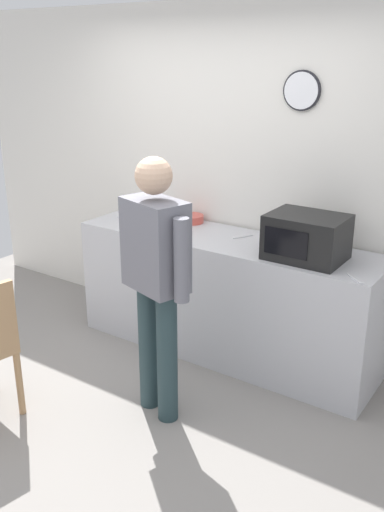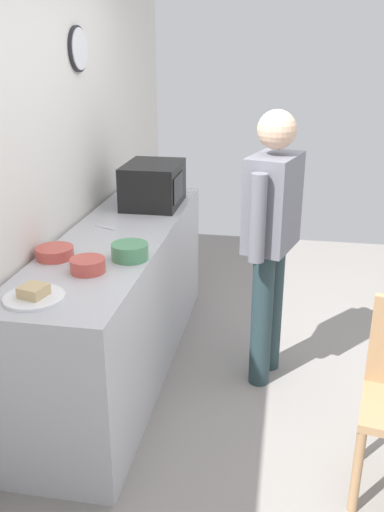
{
  "view_description": "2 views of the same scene",
  "coord_description": "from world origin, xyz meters",
  "px_view_note": "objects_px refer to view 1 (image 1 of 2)",
  "views": [
    {
      "loc": [
        2.27,
        -2.24,
        2.24
      ],
      "look_at": [
        0.23,
        0.76,
        0.93
      ],
      "focal_mm": 40.08,
      "sensor_mm": 36.0,
      "label": 1
    },
    {
      "loc": [
        -2.85,
        0.21,
        2.02
      ],
      "look_at": [
        0.18,
        0.75,
        0.83
      ],
      "focal_mm": 38.79,
      "sensor_mm": 36.0,
      "label": 2
    }
  ],
  "objects_px": {
    "sandwich_plate": "(134,214)",
    "person_standing": "(156,271)",
    "microwave": "(307,237)",
    "cereal_bowl": "(191,219)",
    "salad_bowl": "(167,231)",
    "mixing_bowl": "(157,222)",
    "spoon_utensil": "(243,237)",
    "fork_utensil": "(355,279)"
  },
  "relations": [
    {
      "from": "sandwich_plate",
      "to": "person_standing",
      "type": "xyz_separation_m",
      "value": [
        1.02,
        -1.02,
        0.04
      ]
    },
    {
      "from": "microwave",
      "to": "cereal_bowl",
      "type": "height_order",
      "value": "microwave"
    },
    {
      "from": "sandwich_plate",
      "to": "person_standing",
      "type": "height_order",
      "value": "person_standing"
    },
    {
      "from": "person_standing",
      "to": "fork_utensil",
      "type": "bearing_deg",
      "value": 34.59
    },
    {
      "from": "mixing_bowl",
      "to": "fork_utensil",
      "type": "bearing_deg",
      "value": -7.08
    },
    {
      "from": "salad_bowl",
      "to": "fork_utensil",
      "type": "height_order",
      "value": "salad_bowl"
    },
    {
      "from": "salad_bowl",
      "to": "person_standing",
      "type": "relative_size",
      "value": 0.12
    },
    {
      "from": "sandwich_plate",
      "to": "mixing_bowl",
      "type": "relative_size",
      "value": 1.56
    },
    {
      "from": "cereal_bowl",
      "to": "fork_utensil",
      "type": "distance_m",
      "value": 1.58
    },
    {
      "from": "microwave",
      "to": "cereal_bowl",
      "type": "bearing_deg",
      "value": 166.11
    },
    {
      "from": "mixing_bowl",
      "to": "person_standing",
      "type": "height_order",
      "value": "person_standing"
    },
    {
      "from": "microwave",
      "to": "salad_bowl",
      "type": "height_order",
      "value": "microwave"
    },
    {
      "from": "sandwich_plate",
      "to": "cereal_bowl",
      "type": "height_order",
      "value": "sandwich_plate"
    },
    {
      "from": "sandwich_plate",
      "to": "spoon_utensil",
      "type": "height_order",
      "value": "sandwich_plate"
    },
    {
      "from": "fork_utensil",
      "to": "sandwich_plate",
      "type": "bearing_deg",
      "value": 170.53
    },
    {
      "from": "sandwich_plate",
      "to": "spoon_utensil",
      "type": "xyz_separation_m",
      "value": [
        1.04,
        0.01,
        -0.01
      ]
    },
    {
      "from": "mixing_bowl",
      "to": "person_standing",
      "type": "distance_m",
      "value": 1.12
    },
    {
      "from": "salad_bowl",
      "to": "fork_utensil",
      "type": "bearing_deg",
      "value": -1.86
    },
    {
      "from": "cereal_bowl",
      "to": "mixing_bowl",
      "type": "xyz_separation_m",
      "value": [
        -0.15,
        -0.24,
        0.01
      ]
    },
    {
      "from": "microwave",
      "to": "mixing_bowl",
      "type": "height_order",
      "value": "microwave"
    },
    {
      "from": "person_standing",
      "to": "mixing_bowl",
      "type": "bearing_deg",
      "value": 127.08
    },
    {
      "from": "microwave",
      "to": "cereal_bowl",
      "type": "relative_size",
      "value": 2.45
    },
    {
      "from": "sandwich_plate",
      "to": "person_standing",
      "type": "bearing_deg",
      "value": -44.98
    },
    {
      "from": "mixing_bowl",
      "to": "fork_utensil",
      "type": "distance_m",
      "value": 1.68
    },
    {
      "from": "microwave",
      "to": "sandwich_plate",
      "type": "xyz_separation_m",
      "value": [
        -1.62,
        0.16,
        -0.13
      ]
    },
    {
      "from": "sandwich_plate",
      "to": "spoon_utensil",
      "type": "bearing_deg",
      "value": 0.56
    },
    {
      "from": "sandwich_plate",
      "to": "spoon_utensil",
      "type": "distance_m",
      "value": 1.04
    },
    {
      "from": "salad_bowl",
      "to": "cereal_bowl",
      "type": "distance_m",
      "value": 0.41
    },
    {
      "from": "microwave",
      "to": "sandwich_plate",
      "type": "height_order",
      "value": "microwave"
    },
    {
      "from": "sandwich_plate",
      "to": "salad_bowl",
      "type": "distance_m",
      "value": 0.63
    },
    {
      "from": "salad_bowl",
      "to": "spoon_utensil",
      "type": "height_order",
      "value": "salad_bowl"
    },
    {
      "from": "salad_bowl",
      "to": "mixing_bowl",
      "type": "distance_m",
      "value": 0.26
    },
    {
      "from": "mixing_bowl",
      "to": "person_standing",
      "type": "xyz_separation_m",
      "value": [
        0.67,
        -0.89,
        0.02
      ]
    },
    {
      "from": "mixing_bowl",
      "to": "person_standing",
      "type": "bearing_deg",
      "value": -52.92
    },
    {
      "from": "spoon_utensil",
      "to": "person_standing",
      "type": "bearing_deg",
      "value": -91.21
    },
    {
      "from": "salad_bowl",
      "to": "mixing_bowl",
      "type": "relative_size",
      "value": 1.12
    },
    {
      "from": "cereal_bowl",
      "to": "person_standing",
      "type": "height_order",
      "value": "person_standing"
    },
    {
      "from": "microwave",
      "to": "person_standing",
      "type": "height_order",
      "value": "person_standing"
    },
    {
      "from": "microwave",
      "to": "sandwich_plate",
      "type": "bearing_deg",
      "value": 174.32
    },
    {
      "from": "salad_bowl",
      "to": "cereal_bowl",
      "type": "bearing_deg",
      "value": 97.86
    },
    {
      "from": "person_standing",
      "to": "spoon_utensil",
      "type": "bearing_deg",
      "value": 88.79
    },
    {
      "from": "salad_bowl",
      "to": "cereal_bowl",
      "type": "relative_size",
      "value": 0.98
    }
  ]
}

